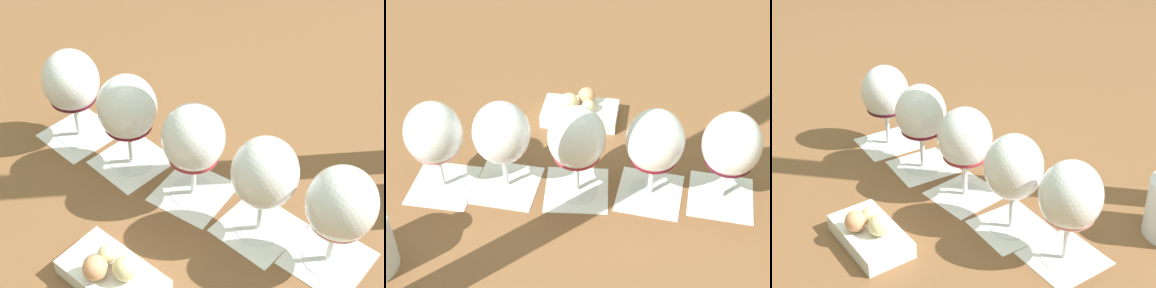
% 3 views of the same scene
% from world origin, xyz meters
% --- Properties ---
extents(ground_plane, '(8.00, 8.00, 0.00)m').
position_xyz_m(ground_plane, '(0.00, 0.00, 0.00)').
color(ground_plane, brown).
extents(tasting_card_0, '(0.16, 0.16, 0.00)m').
position_xyz_m(tasting_card_0, '(-0.19, 0.14, 0.00)').
color(tasting_card_0, white).
rests_on(tasting_card_0, ground_plane).
extents(tasting_card_1, '(0.16, 0.16, 0.00)m').
position_xyz_m(tasting_card_1, '(-0.10, 0.08, 0.00)').
color(tasting_card_1, white).
rests_on(tasting_card_1, ground_plane).
extents(tasting_card_2, '(0.16, 0.16, 0.00)m').
position_xyz_m(tasting_card_2, '(-0.00, 0.00, 0.00)').
color(tasting_card_2, white).
rests_on(tasting_card_2, ground_plane).
extents(tasting_card_3, '(0.16, 0.16, 0.00)m').
position_xyz_m(tasting_card_3, '(0.10, -0.08, 0.00)').
color(tasting_card_3, white).
rests_on(tasting_card_3, ground_plane).
extents(tasting_card_4, '(0.16, 0.16, 0.00)m').
position_xyz_m(tasting_card_4, '(0.20, -0.15, 0.00)').
color(tasting_card_4, white).
rests_on(tasting_card_4, ground_plane).
extents(wine_glass_0, '(0.10, 0.10, 0.17)m').
position_xyz_m(wine_glass_0, '(-0.19, 0.14, 0.11)').
color(wine_glass_0, white).
rests_on(wine_glass_0, tasting_card_0).
extents(wine_glass_1, '(0.10, 0.10, 0.17)m').
position_xyz_m(wine_glass_1, '(-0.10, 0.08, 0.11)').
color(wine_glass_1, white).
rests_on(wine_glass_1, tasting_card_1).
extents(wine_glass_2, '(0.10, 0.10, 0.17)m').
position_xyz_m(wine_glass_2, '(-0.00, 0.00, 0.11)').
color(wine_glass_2, white).
rests_on(wine_glass_2, tasting_card_2).
extents(wine_glass_3, '(0.10, 0.10, 0.17)m').
position_xyz_m(wine_glass_3, '(0.10, -0.08, 0.11)').
color(wine_glass_3, white).
rests_on(wine_glass_3, tasting_card_3).
extents(wine_glass_4, '(0.10, 0.10, 0.17)m').
position_xyz_m(wine_glass_4, '(0.20, -0.15, 0.11)').
color(wine_glass_4, white).
rests_on(wine_glass_4, tasting_card_4).
extents(snack_dish, '(0.17, 0.16, 0.06)m').
position_xyz_m(snack_dish, '(0.12, 0.17, 0.02)').
color(snack_dish, white).
rests_on(snack_dish, ground_plane).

